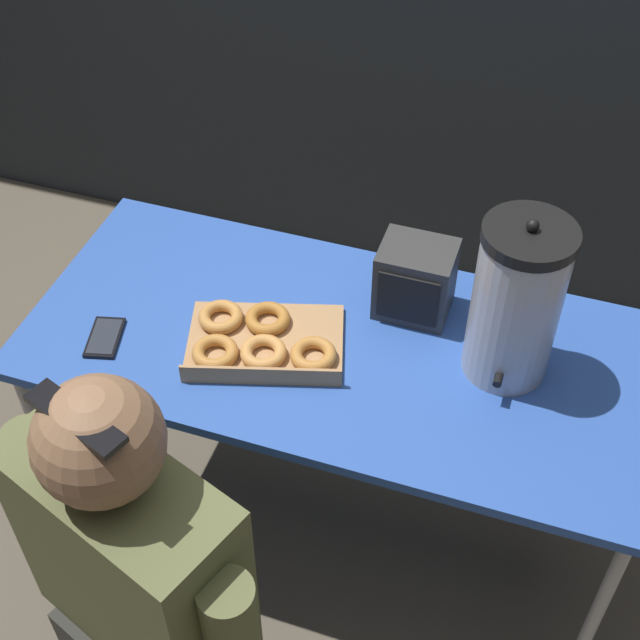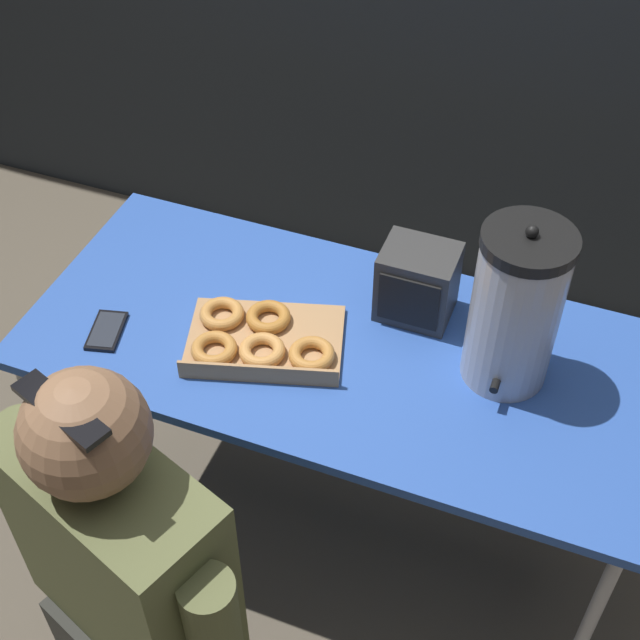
{
  "view_description": "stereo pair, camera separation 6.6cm",
  "coord_description": "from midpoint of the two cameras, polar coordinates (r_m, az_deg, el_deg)",
  "views": [
    {
      "loc": [
        0.43,
        -1.41,
        2.31
      ],
      "look_at": [
        -0.05,
        0.0,
        0.83
      ],
      "focal_mm": 50.0,
      "sensor_mm": 36.0,
      "label": 1
    },
    {
      "loc": [
        0.49,
        -1.39,
        2.31
      ],
      "look_at": [
        -0.05,
        0.0,
        0.83
      ],
      "focal_mm": 50.0,
      "sensor_mm": 36.0,
      "label": 2
    }
  ],
  "objects": [
    {
      "name": "ground_plane",
      "position": [
        2.74,
        1.7,
        -12.7
      ],
      "size": [
        12.0,
        12.0,
        0.0
      ],
      "primitive_type": "plane",
      "color": "brown"
    },
    {
      "name": "space_heater",
      "position": [
        2.16,
        7.12,
        2.37
      ],
      "size": [
        0.18,
        0.15,
        0.19
      ],
      "color": "#333333",
      "rests_on": "folding_table"
    },
    {
      "name": "coffee_urn",
      "position": [
        1.98,
        13.34,
        0.73
      ],
      "size": [
        0.2,
        0.23,
        0.43
      ],
      "color": "#B7B7BC",
      "rests_on": "folding_table"
    },
    {
      "name": "person_seated",
      "position": [
        1.98,
        -10.89,
        -16.84
      ],
      "size": [
        0.6,
        0.37,
        1.25
      ],
      "rotation": [
        0.0,
        0.0,
        2.79
      ],
      "color": "#33332D",
      "rests_on": "ground"
    },
    {
      "name": "cell_phone",
      "position": [
        2.21,
        -12.68,
        -0.69
      ],
      "size": [
        0.1,
        0.15,
        0.01
      ],
      "rotation": [
        0.0,
        0.0,
        0.25
      ],
      "color": "black",
      "rests_on": "folding_table"
    },
    {
      "name": "folding_table",
      "position": [
        2.17,
        2.1,
        -2.41
      ],
      "size": [
        1.52,
        0.69,
        0.77
      ],
      "color": "#2D56B2",
      "rests_on": "ground"
    },
    {
      "name": "donut_box",
      "position": [
        2.11,
        -2.98,
        -1.27
      ],
      "size": [
        0.43,
        0.35,
        0.05
      ],
      "rotation": [
        0.0,
        0.0,
        0.29
      ],
      "color": "tan",
      "rests_on": "folding_table"
    }
  ]
}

